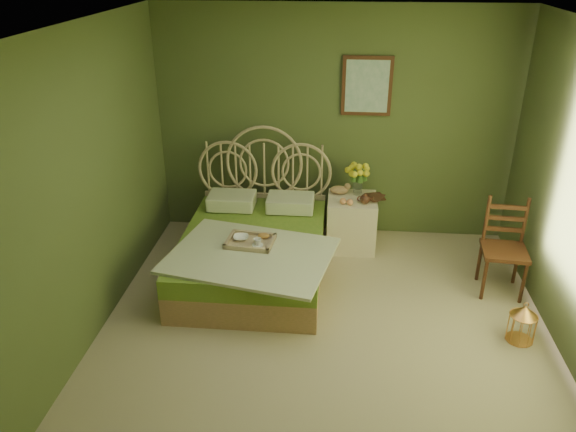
# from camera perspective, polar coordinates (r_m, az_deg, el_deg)

# --- Properties ---
(floor) EXTENTS (4.50, 4.50, 0.00)m
(floor) POSITION_cam_1_polar(r_m,az_deg,el_deg) (4.97, 3.61, -13.04)
(floor) COLOR tan
(floor) RESTS_ON ground
(ceiling) EXTENTS (4.50, 4.50, 0.00)m
(ceiling) POSITION_cam_1_polar(r_m,az_deg,el_deg) (3.91, 4.70, 18.22)
(ceiling) COLOR silver
(ceiling) RESTS_ON wall_back
(wall_back) EXTENTS (4.00, 0.00, 4.00)m
(wall_back) POSITION_cam_1_polar(r_m,az_deg,el_deg) (6.39, 4.69, 9.19)
(wall_back) COLOR #4A592F
(wall_back) RESTS_ON floor
(wall_left) EXTENTS (0.00, 4.50, 4.50)m
(wall_left) POSITION_cam_1_polar(r_m,az_deg,el_deg) (4.75, -20.82, 1.60)
(wall_left) COLOR #4A592F
(wall_left) RESTS_ON floor
(wall_art) EXTENTS (0.54, 0.04, 0.64)m
(wall_art) POSITION_cam_1_polar(r_m,az_deg,el_deg) (6.26, 8.02, 12.94)
(wall_art) COLOR #38210F
(wall_art) RESTS_ON wall_back
(bed) EXTENTS (1.68, 2.13, 1.31)m
(bed) POSITION_cam_1_polar(r_m,az_deg,el_deg) (5.82, -3.50, -3.30)
(bed) COLOR tan
(bed) RESTS_ON floor
(nightstand) EXTENTS (0.54, 0.54, 1.02)m
(nightstand) POSITION_cam_1_polar(r_m,az_deg,el_deg) (6.35, 6.52, -0.07)
(nightstand) COLOR beige
(nightstand) RESTS_ON floor
(chair) EXTENTS (0.45, 0.45, 0.95)m
(chair) POSITION_cam_1_polar(r_m,az_deg,el_deg) (5.85, 21.07, -2.34)
(chair) COLOR #38210F
(chair) RESTS_ON floor
(birdcage) EXTENTS (0.23, 0.23, 0.35)m
(birdcage) POSITION_cam_1_polar(r_m,az_deg,el_deg) (5.32, 22.69, -10.08)
(birdcage) COLOR #CD8641
(birdcage) RESTS_ON floor
(book_lower) EXTENTS (0.21, 0.25, 0.02)m
(book_lower) POSITION_cam_1_polar(r_m,az_deg,el_deg) (6.27, 8.23, 1.87)
(book_lower) COLOR #381E0F
(book_lower) RESTS_ON nightstand
(book_upper) EXTENTS (0.23, 0.26, 0.02)m
(book_upper) POSITION_cam_1_polar(r_m,az_deg,el_deg) (6.26, 8.24, 2.04)
(book_upper) COLOR #472819
(book_upper) RESTS_ON nightstand
(cereal_bowl) EXTENTS (0.17, 0.17, 0.04)m
(cereal_bowl) POSITION_cam_1_polar(r_m,az_deg,el_deg) (5.52, -4.81, -2.21)
(cereal_bowl) COLOR white
(cereal_bowl) RESTS_ON bed
(coffee_cup) EXTENTS (0.10, 0.10, 0.07)m
(coffee_cup) POSITION_cam_1_polar(r_m,az_deg,el_deg) (5.39, -3.12, -2.67)
(coffee_cup) COLOR white
(coffee_cup) RESTS_ON bed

